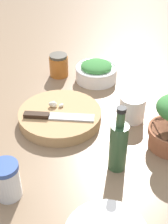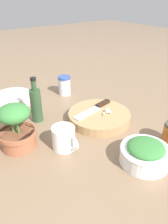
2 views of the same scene
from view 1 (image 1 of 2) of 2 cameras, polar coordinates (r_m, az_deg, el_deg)
ground_plane at (r=0.92m, az=0.15°, el=-4.05°), size 5.00×5.00×0.00m
cutting_board at (r=0.96m, az=-4.40°, el=-0.73°), size 0.25×0.25×0.04m
chef_knife at (r=0.93m, az=-5.37°, el=-0.68°), size 0.06×0.21×0.01m
garlic_cloves at (r=0.97m, az=-5.41°, el=1.38°), size 0.03×0.05×0.02m
herb_bowl at (r=1.17m, az=2.26°, el=7.44°), size 0.16×0.16×0.07m
spice_jar at (r=0.74m, az=-13.94°, el=-12.02°), size 0.06×0.06×0.10m
coffee_mug at (r=0.97m, az=8.81°, el=0.78°), size 0.11×0.08×0.08m
honey_jar at (r=1.20m, az=-4.63°, el=8.50°), size 0.07×0.07×0.08m
oil_bottle at (r=0.77m, az=6.31°, el=-6.06°), size 0.05×0.05×0.19m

